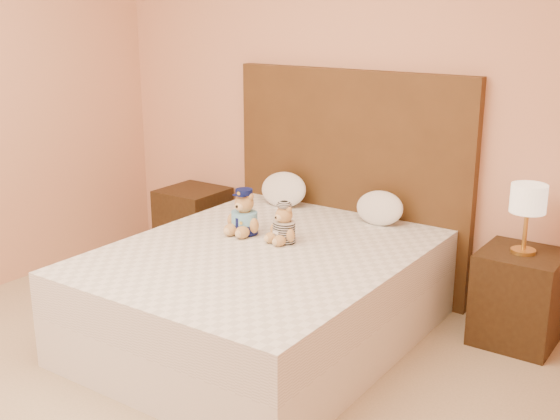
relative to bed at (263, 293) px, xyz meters
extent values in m
cube|color=tan|center=(0.00, 1.05, 1.07)|extent=(4.00, 0.04, 2.70)
cube|color=white|center=(0.00, 0.00, -0.13)|extent=(1.60, 2.00, 0.30)
cube|color=white|center=(0.00, 0.00, 0.15)|extent=(1.60, 2.00, 0.25)
cube|color=#4E3217|center=(0.00, 1.01, 0.47)|extent=(1.75, 0.08, 1.50)
cube|color=#322110|center=(-1.25, 0.80, 0.00)|extent=(0.45, 0.45, 0.55)
cube|color=#322110|center=(1.25, 0.80, 0.00)|extent=(0.45, 0.45, 0.55)
cylinder|color=gold|center=(1.25, 0.80, 0.28)|extent=(0.14, 0.14, 0.02)
cylinder|color=gold|center=(1.25, 0.80, 0.41)|extent=(0.02, 0.02, 0.26)
cylinder|color=beige|center=(1.25, 0.80, 0.59)|extent=(0.20, 0.20, 0.16)
ellipsoid|color=white|center=(-0.42, 0.83, 0.40)|extent=(0.36, 0.23, 0.25)
ellipsoid|color=white|center=(0.32, 0.83, 0.39)|extent=(0.32, 0.21, 0.23)
camera|label=1|loc=(2.25, -3.08, 1.63)|focal=45.00mm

